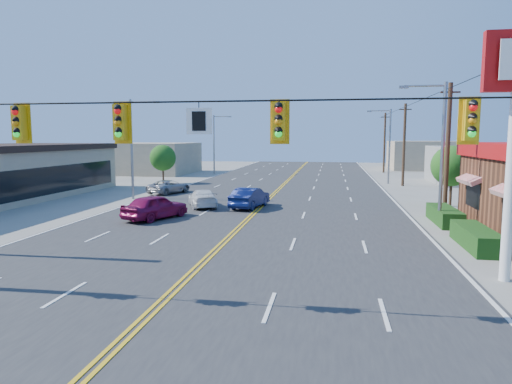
% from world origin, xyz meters
% --- Properties ---
extents(ground, '(160.00, 160.00, 0.00)m').
position_xyz_m(ground, '(0.00, 0.00, 0.00)').
color(ground, gray).
rests_on(ground, ground).
extents(road, '(20.00, 120.00, 0.06)m').
position_xyz_m(road, '(0.00, 20.00, 0.03)').
color(road, '#2D2D30').
rests_on(road, ground).
extents(signal_span, '(24.32, 0.34, 9.00)m').
position_xyz_m(signal_span, '(-0.12, 0.00, 4.89)').
color(signal_span, '#47301E').
rests_on(signal_span, ground).
extents(streetlight_se, '(2.55, 0.25, 8.00)m').
position_xyz_m(streetlight_se, '(10.79, 14.00, 4.51)').
color(streetlight_se, gray).
rests_on(streetlight_se, ground).
extents(streetlight_ne, '(2.55, 0.25, 8.00)m').
position_xyz_m(streetlight_ne, '(10.79, 38.00, 4.51)').
color(streetlight_ne, gray).
rests_on(streetlight_ne, ground).
extents(streetlight_sw, '(2.55, 0.25, 8.00)m').
position_xyz_m(streetlight_sw, '(-10.79, 22.00, 4.51)').
color(streetlight_sw, gray).
rests_on(streetlight_sw, ground).
extents(streetlight_nw, '(2.55, 0.25, 8.00)m').
position_xyz_m(streetlight_nw, '(-10.79, 48.00, 4.51)').
color(streetlight_nw, gray).
rests_on(streetlight_nw, ground).
extents(utility_pole_near, '(0.28, 0.28, 8.40)m').
position_xyz_m(utility_pole_near, '(12.20, 18.00, 4.20)').
color(utility_pole_near, '#47301E').
rests_on(utility_pole_near, ground).
extents(utility_pole_mid, '(0.28, 0.28, 8.40)m').
position_xyz_m(utility_pole_mid, '(12.20, 36.00, 4.20)').
color(utility_pole_mid, '#47301E').
rests_on(utility_pole_mid, ground).
extents(utility_pole_far, '(0.28, 0.28, 8.40)m').
position_xyz_m(utility_pole_far, '(12.20, 54.00, 4.20)').
color(utility_pole_far, '#47301E').
rests_on(utility_pole_far, ground).
extents(tree_kfc_rear, '(2.94, 2.94, 4.41)m').
position_xyz_m(tree_kfc_rear, '(13.50, 22.00, 2.93)').
color(tree_kfc_rear, '#47301E').
rests_on(tree_kfc_rear, ground).
extents(tree_west, '(2.80, 2.80, 4.20)m').
position_xyz_m(tree_west, '(-13.00, 34.00, 2.79)').
color(tree_west, '#47301E').
rests_on(tree_west, ground).
extents(bld_east_mid, '(12.00, 10.00, 4.00)m').
position_xyz_m(bld_east_mid, '(22.00, 40.00, 2.00)').
color(bld_east_mid, gray).
rests_on(bld_east_mid, ground).
extents(bld_west_far, '(11.00, 12.00, 4.20)m').
position_xyz_m(bld_west_far, '(-20.00, 48.00, 2.10)').
color(bld_west_far, tan).
rests_on(bld_west_far, ground).
extents(bld_east_far, '(10.00, 10.00, 4.40)m').
position_xyz_m(bld_east_far, '(19.00, 62.00, 2.20)').
color(bld_east_far, tan).
rests_on(bld_east_far, ground).
extents(car_magenta, '(3.37, 4.76, 1.51)m').
position_xyz_m(car_magenta, '(-5.57, 13.26, 0.75)').
color(car_magenta, maroon).
rests_on(car_magenta, ground).
extents(car_blue, '(2.33, 4.55, 1.43)m').
position_xyz_m(car_blue, '(-0.70, 18.57, 0.72)').
color(car_blue, '#0D174C').
rests_on(car_blue, ground).
extents(car_white, '(3.27, 4.60, 1.24)m').
position_xyz_m(car_white, '(-4.11, 18.43, 0.62)').
color(car_white, silver).
rests_on(car_white, ground).
extents(car_silver, '(3.35, 4.67, 1.18)m').
position_xyz_m(car_silver, '(-9.24, 25.59, 0.59)').
color(car_silver, '#98999D').
rests_on(car_silver, ground).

